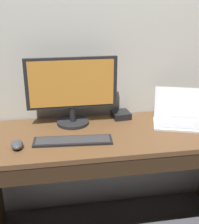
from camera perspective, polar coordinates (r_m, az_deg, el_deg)
name	(u,v)px	position (r m, az deg, el deg)	size (l,w,h in m)	color
desk	(115,167)	(1.95, 3.01, -10.47)	(1.68, 0.60, 0.77)	brown
laptop_silver	(181,115)	(2.04, 15.49, -0.57)	(0.42, 0.37, 0.21)	silver
external_monitor	(72,90)	(1.88, -5.35, 4.17)	(0.58, 0.21, 0.44)	black
wired_keyboard	(73,141)	(1.73, -5.16, -5.52)	(0.46, 0.15, 0.02)	black
computer_mouse	(17,145)	(1.71, -15.63, -6.11)	(0.07, 0.10, 0.04)	#38383D
external_drive_box	(121,115)	(2.06, 4.15, -0.52)	(0.12, 0.12, 0.04)	black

